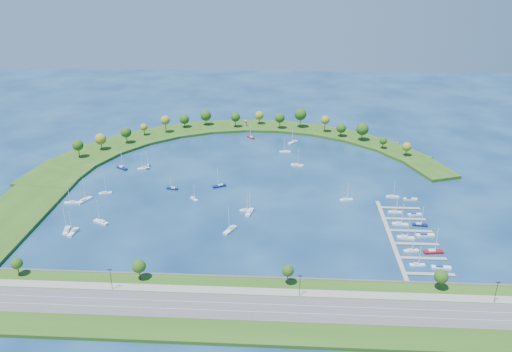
# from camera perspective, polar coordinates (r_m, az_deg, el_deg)

# --- Properties ---
(ground) EXTENTS (700.00, 700.00, 0.00)m
(ground) POSITION_cam_1_polar(r_m,az_deg,el_deg) (320.26, -0.94, -0.99)
(ground) COLOR #082348
(ground) RESTS_ON ground
(south_shoreline) EXTENTS (420.00, 43.10, 11.60)m
(south_shoreline) POSITION_cam_1_polar(r_m,az_deg,el_deg) (214.34, -3.34, -14.44)
(south_shoreline) COLOR #284B14
(south_shoreline) RESTS_ON ground
(breakwater) EXTENTS (286.74, 247.64, 2.00)m
(breakwater) POSITION_cam_1_polar(r_m,az_deg,el_deg) (370.33, -7.58, 2.44)
(breakwater) COLOR #284B14
(breakwater) RESTS_ON ground
(breakwater_trees) EXTENTS (238.65, 92.92, 16.29)m
(breakwater_trees) POSITION_cam_1_polar(r_m,az_deg,el_deg) (402.35, -1.44, 5.84)
(breakwater_trees) COLOR #382314
(breakwater_trees) RESTS_ON breakwater
(harbor_tower) EXTENTS (2.60, 2.60, 4.57)m
(harbor_tower) POSITION_cam_1_polar(r_m,az_deg,el_deg) (426.87, -1.18, 5.97)
(harbor_tower) COLOR gray
(harbor_tower) RESTS_ON breakwater
(dock_system) EXTENTS (24.28, 82.00, 1.60)m
(dock_system) POSITION_cam_1_polar(r_m,az_deg,el_deg) (272.63, 16.41, -6.60)
(dock_system) COLOR gray
(dock_system) RESTS_ON ground
(moored_boat_0) EXTENTS (7.43, 3.56, 10.53)m
(moored_boat_0) POSITION_cam_1_polar(r_m,az_deg,el_deg) (317.97, -9.41, -1.34)
(moored_boat_0) COLOR #0A1840
(moored_boat_0) RESTS_ON ground
(moored_boat_1) EXTENTS (8.31, 4.83, 11.79)m
(moored_boat_1) POSITION_cam_1_polar(r_m,az_deg,el_deg) (351.74, -12.56, 0.89)
(moored_boat_1) COLOR white
(moored_boat_1) RESTS_ON ground
(moored_boat_2) EXTENTS (6.90, 9.84, 14.25)m
(moored_boat_2) POSITION_cam_1_polar(r_m,az_deg,el_deg) (315.07, -18.75, -2.56)
(moored_boat_2) COLOR white
(moored_boat_2) RESTS_ON ground
(moored_boat_3) EXTENTS (7.89, 3.00, 11.31)m
(moored_boat_3) POSITION_cam_1_polar(r_m,az_deg,el_deg) (315.04, -20.11, -2.78)
(moored_boat_3) COLOR white
(moored_boat_3) RESTS_ON ground
(moored_boat_4) EXTENTS (4.70, 9.79, 13.87)m
(moored_boat_4) POSITION_cam_1_polar(r_m,az_deg,el_deg) (284.88, -0.74, -4.05)
(moored_boat_4) COLOR white
(moored_boat_4) RESTS_ON ground
(moored_boat_5) EXTENTS (6.84, 9.87, 14.26)m
(moored_boat_5) POSITION_cam_1_polar(r_m,az_deg,el_deg) (267.51, -2.94, -6.03)
(moored_boat_5) COLOR white
(moored_boat_5) RESTS_ON ground
(moored_boat_6) EXTENTS (7.57, 3.68, 10.73)m
(moored_boat_6) POSITION_cam_1_polar(r_m,az_deg,el_deg) (287.41, -1.12, -3.81)
(moored_boat_6) COLOR white
(moored_boat_6) RESTS_ON ground
(moored_boat_7) EXTENTS (8.18, 3.03, 11.76)m
(moored_boat_7) POSITION_cam_1_polar(r_m,az_deg,el_deg) (373.66, 3.29, 2.79)
(moored_boat_7) COLOR white
(moored_boat_7) RESTS_ON ground
(moored_boat_8) EXTENTS (9.43, 6.59, 13.65)m
(moored_boat_8) POSITION_cam_1_polar(r_m,az_deg,el_deg) (287.19, -17.06, -4.94)
(moored_boat_8) COLOR white
(moored_boat_8) RESTS_ON ground
(moored_boat_9) EXTENTS (5.65, 6.15, 9.61)m
(moored_boat_9) POSITION_cam_1_polar(r_m,az_deg,el_deg) (302.73, -6.99, -2.52)
(moored_boat_9) COLOR white
(moored_boat_9) RESTS_ON ground
(moored_boat_10) EXTENTS (7.83, 4.46, 11.10)m
(moored_boat_10) POSITION_cam_1_polar(r_m,az_deg,el_deg) (320.98, -16.63, -1.81)
(moored_boat_10) COLOR white
(moored_boat_10) RESTS_ON ground
(moored_boat_11) EXTENTS (3.66, 8.17, 11.60)m
(moored_boat_11) POSITION_cam_1_polar(r_m,az_deg,el_deg) (354.39, -12.07, 1.11)
(moored_boat_11) COLOR #0A1840
(moored_boat_11) RESTS_ON ground
(moored_boat_12) EXTENTS (3.22, 9.29, 13.41)m
(moored_boat_12) POSITION_cam_1_polar(r_m,az_deg,el_deg) (281.92, -19.92, -5.91)
(moored_boat_12) COLOR white
(moored_boat_12) RESTS_ON ground
(moored_boat_13) EXTENTS (8.74, 3.78, 12.44)m
(moored_boat_13) POSITION_cam_1_polar(r_m,az_deg,el_deg) (349.86, 4.64, 1.28)
(moored_boat_13) COLOR white
(moored_boat_13) RESTS_ON ground
(moored_boat_14) EXTENTS (7.91, 3.79, 11.20)m
(moored_boat_14) POSITION_cam_1_polar(r_m,az_deg,el_deg) (304.16, 10.14, -2.58)
(moored_boat_14) COLOR white
(moored_boat_14) RESTS_ON ground
(moored_boat_15) EXTENTS (8.72, 7.35, 13.20)m
(moored_boat_15) POSITION_cam_1_polar(r_m,az_deg,el_deg) (355.69, -14.86, 0.92)
(moored_boat_15) COLOR #0A1840
(moored_boat_15) RESTS_ON ground
(moored_boat_16) EXTENTS (4.26, 9.32, 13.23)m
(moored_boat_16) POSITION_cam_1_polar(r_m,az_deg,el_deg) (284.58, -20.58, -5.73)
(moored_boat_16) COLOR white
(moored_boat_16) RESTS_ON ground
(moored_boat_17) EXTENTS (8.05, 8.61, 13.55)m
(moored_boat_17) POSITION_cam_1_polar(r_m,az_deg,el_deg) (393.38, 4.20, 3.85)
(moored_boat_17) COLOR white
(moored_boat_17) RESTS_ON ground
(moored_boat_18) EXTENTS (8.61, 5.94, 12.42)m
(moored_boat_18) POSITION_cam_1_polar(r_m,az_deg,el_deg) (317.76, -4.15, -1.08)
(moored_boat_18) COLOR #0A1840
(moored_boat_18) RESTS_ON ground
(moored_boat_19) EXTENTS (6.35, 7.07, 10.95)m
(moored_boat_19) POSITION_cam_1_polar(r_m,az_deg,el_deg) (403.62, -0.57, 4.42)
(moored_boat_19) COLOR maroon
(moored_boat_19) RESTS_ON ground
(docked_boat_0) EXTENTS (7.22, 2.57, 10.41)m
(docked_boat_0) POSITION_cam_1_polar(r_m,az_deg,el_deg) (250.89, 17.71, -9.46)
(docked_boat_0) COLOR white
(docked_boat_0) RESTS_ON ground
(docked_boat_1) EXTENTS (8.87, 2.76, 1.79)m
(docked_boat_1) POSITION_cam_1_polar(r_m,az_deg,el_deg) (252.52, 20.11, -9.65)
(docked_boat_1) COLOR white
(docked_boat_1) RESTS_ON ground
(docked_boat_2) EXTENTS (7.61, 3.27, 10.83)m
(docked_boat_2) POSITION_cam_1_polar(r_m,az_deg,el_deg) (261.06, 17.09, -7.99)
(docked_boat_2) COLOR white
(docked_boat_2) RESTS_ON ground
(docked_boat_3) EXTENTS (9.67, 3.81, 13.83)m
(docked_boat_3) POSITION_cam_1_polar(r_m,az_deg,el_deg) (263.30, 19.35, -8.01)
(docked_boat_3) COLOR maroon
(docked_boat_3) RESTS_ON ground
(docked_boat_4) EXTENTS (9.05, 3.61, 12.94)m
(docked_boat_4) POSITION_cam_1_polar(r_m,az_deg,el_deg) (271.38, 16.52, -6.62)
(docked_boat_4) COLOR white
(docked_boat_4) RESTS_ON ground
(docked_boat_5) EXTENTS (9.77, 3.88, 1.94)m
(docked_boat_5) POSITION_cam_1_polar(r_m,az_deg,el_deg) (276.57, 18.50, -6.35)
(docked_boat_5) COLOR white
(docked_boat_5) RESTS_ON ground
(docked_boat_6) EXTENTS (8.63, 3.28, 12.38)m
(docked_boat_6) POSITION_cam_1_polar(r_m,az_deg,el_deg) (283.62, 15.91, -5.18)
(docked_boat_6) COLOR white
(docked_boat_6) RESTS_ON ground
(docked_boat_7) EXTENTS (8.00, 2.95, 11.50)m
(docked_boat_7) POSITION_cam_1_polar(r_m,az_deg,el_deg) (286.01, 17.98, -5.20)
(docked_boat_7) COLOR #0A1840
(docked_boat_7) RESTS_ON ground
(docked_boat_8) EXTENTS (7.54, 2.24, 11.03)m
(docked_boat_8) POSITION_cam_1_polar(r_m,az_deg,el_deg) (295.73, 15.38, -3.89)
(docked_boat_8) COLOR white
(docked_boat_8) RESTS_ON ground
(docked_boat_9) EXTENTS (7.86, 3.24, 1.56)m
(docked_boat_9) POSITION_cam_1_polar(r_m,az_deg,el_deg) (296.39, 17.43, -4.15)
(docked_boat_9) COLOR white
(docked_boat_9) RESTS_ON ground
(docked_boat_10) EXTENTS (7.68, 2.42, 11.18)m
(docked_boat_10) POSITION_cam_1_polar(r_m,az_deg,el_deg) (313.78, 15.11, -2.22)
(docked_boat_10) COLOR white
(docked_boat_10) RESTS_ON ground
(docked_boat_11) EXTENTS (8.06, 2.42, 1.63)m
(docked_boat_11) POSITION_cam_1_polar(r_m,az_deg,el_deg) (313.95, 16.97, -2.49)
(docked_boat_11) COLOR white
(docked_boat_11) RESTS_ON ground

